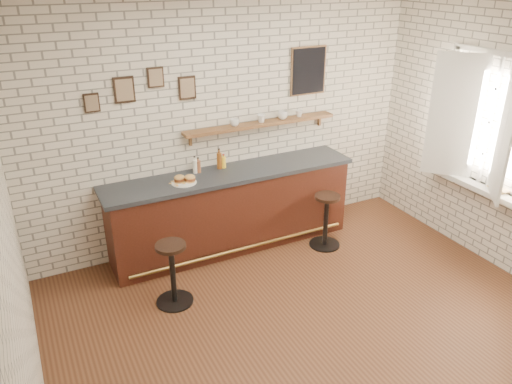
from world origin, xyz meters
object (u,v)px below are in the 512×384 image
bar_counter (232,209)px  sandwich_plate (184,183)px  bitters_bottle_white (195,166)px  book_lower (493,191)px  bar_stool_left (173,272)px  ciabatta_sandwich (185,179)px  shelf_cup_a (234,123)px  shelf_cup_b (261,118)px  bitters_bottle_brown (198,166)px  book_upper (495,190)px  bitters_bottle_amber (219,160)px  shelf_cup_c (283,115)px  bar_stool_right (326,219)px  condiment_bottle_yellow (224,162)px  shelf_cup_d (299,113)px

bar_counter → sandwich_plate: (-0.61, -0.07, 0.51)m
bitters_bottle_white → book_lower: bearing=-32.6°
bar_stool_left → book_lower: 3.67m
book_lower → bar_counter: bearing=160.3°
ciabatta_sandwich → shelf_cup_a: shelf_cup_a is taller
bitters_bottle_white → shelf_cup_b: (0.90, 0.04, 0.45)m
bitters_bottle_brown → book_upper: size_ratio=0.79×
sandwich_plate → shelf_cup_b: (1.12, 0.27, 0.53)m
ciabatta_sandwich → shelf_cup_a: size_ratio=2.27×
bitters_bottle_amber → book_upper: (2.57, -1.86, -0.16)m
shelf_cup_c → bar_stool_right: bearing=-151.1°
condiment_bottle_yellow → bar_stool_right: 1.46m
bitters_bottle_brown → shelf_cup_d: shelf_cup_d is taller
shelf_cup_b → bitters_bottle_brown: bearing=111.3°
condiment_bottle_yellow → book_upper: bearing=-36.6°
ciabatta_sandwich → bitters_bottle_white: bitters_bottle_white is taller
bitters_bottle_amber → bar_stool_right: (1.13, -0.68, -0.74)m
sandwich_plate → book_lower: (3.10, -1.62, -0.08)m
condiment_bottle_yellow → shelf_cup_a: (0.17, 0.04, 0.46)m
bar_counter → bar_stool_left: size_ratio=4.40×
condiment_bottle_yellow → shelf_cup_a: shelf_cup_a is taller
bar_counter → book_upper: bar_counter is taller
bar_stool_right → bitters_bottle_amber: bearing=148.7°
sandwich_plate → shelf_cup_b: bearing=13.4°
book_lower → book_upper: 0.03m
ciabatta_sandwich → book_lower: bearing=-27.6°
bitters_bottle_brown → book_lower: size_ratio=0.92×
shelf_cup_b → book_lower: shelf_cup_b is taller
bitters_bottle_white → shelf_cup_d: bearing=1.6°
bar_stool_left → shelf_cup_b: 2.18m
book_upper → shelf_cup_b: bearing=130.1°
condiment_bottle_yellow → book_lower: condiment_bottle_yellow is taller
ciabatta_sandwich → shelf_cup_b: (1.11, 0.27, 0.49)m
book_lower → condiment_bottle_yellow: bearing=158.1°
bar_counter → shelf_cup_d: (1.05, 0.20, 1.04)m
ciabatta_sandwich → bitters_bottle_amber: bitters_bottle_amber is taller
ciabatta_sandwich → bitters_bottle_white: size_ratio=1.21×
bitters_bottle_amber → shelf_cup_b: (0.59, 0.04, 0.44)m
sandwich_plate → shelf_cup_a: shelf_cup_a is taller
bar_stool_right → book_lower: size_ratio=3.40×
bar_stool_right → shelf_cup_a: size_ratio=6.19×
ciabatta_sandwich → bitters_bottle_amber: size_ratio=1.00×
shelf_cup_a → shelf_cup_b: (0.36, 0.00, 0.01)m
bar_stool_left → shelf_cup_c: 2.40m
book_lower → shelf_cup_c: bearing=146.1°
bar_counter → bitters_bottle_white: bitters_bottle_white is taller
bitters_bottle_amber → condiment_bottle_yellow: bitters_bottle_amber is taller
shelf_cup_b → shelf_cup_c: bearing=-71.4°
ciabatta_sandwich → shelf_cup_d: size_ratio=2.79×
sandwich_plate → book_lower: size_ratio=1.36×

